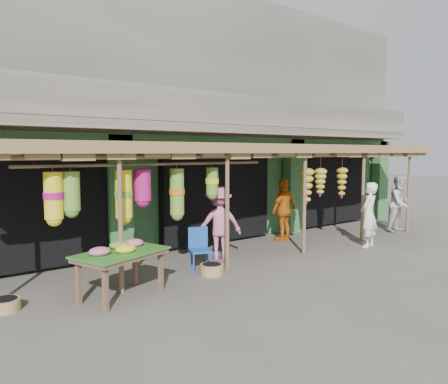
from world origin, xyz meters
TOP-DOWN VIEW (x-y plane):
  - ground at (0.00, 0.00)m, footprint 80.00×80.00m
  - building at (-0.00, 4.87)m, footprint 16.40×6.80m
  - awning at (-0.16, 0.80)m, footprint 14.00×2.70m
  - flower_table at (-4.11, -0.42)m, footprint 1.83×1.41m
  - blue_chair at (-1.97, 0.20)m, footprint 0.58×0.58m
  - basket_mid at (-5.93, 0.10)m, footprint 0.66×0.66m
  - basket_right at (-2.00, -0.30)m, footprint 0.51×0.51m
  - person_front at (3.00, -0.75)m, footprint 0.73×0.58m
  - person_right at (5.85, -0.01)m, footprint 0.94×0.75m
  - person_vendor at (1.79, 1.28)m, footprint 1.14×0.63m
  - person_shopper at (-1.03, 0.71)m, footprint 1.30×1.01m

SIDE VIEW (x-z plane):
  - ground at x=0.00m, z-range 0.00..0.00m
  - basket_mid at x=-5.93m, z-range 0.00..0.19m
  - basket_right at x=-2.00m, z-range 0.00..0.22m
  - blue_chair at x=-1.97m, z-range 0.05..0.99m
  - flower_table at x=-4.11m, z-range 0.30..1.27m
  - person_shopper at x=-1.03m, z-range 0.00..1.77m
  - person_front at x=3.00m, z-range 0.00..1.78m
  - person_vendor at x=1.79m, z-range 0.00..1.84m
  - person_right at x=5.85m, z-range 0.00..1.87m
  - awning at x=-0.16m, z-range 1.17..3.96m
  - building at x=0.00m, z-range -0.13..6.87m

